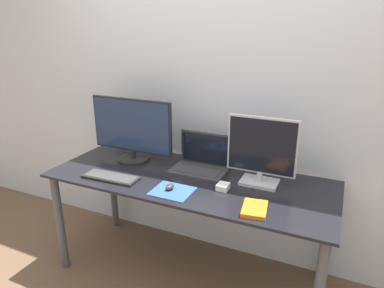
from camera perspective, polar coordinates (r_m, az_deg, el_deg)
name	(u,v)px	position (r m, az deg, el deg)	size (l,w,h in m)	color
wall_back	(214,95)	(2.52, 3.69, 8.09)	(7.00, 0.05, 2.50)	silver
desk	(189,193)	(2.33, -0.53, -8.25)	(1.89, 0.75, 0.77)	black
monitor_left	(132,130)	(2.53, -10.01, 2.32)	(0.65, 0.24, 0.47)	black
monitor_right	(262,151)	(2.16, 11.51, -1.21)	(0.43, 0.16, 0.44)	#B2B2B7
laptop	(201,161)	(2.38, 1.56, -2.93)	(0.38, 0.25, 0.25)	#333338
keyboard	(111,177)	(2.33, -13.35, -5.39)	(0.39, 0.16, 0.02)	black
mousepad	(172,191)	(2.11, -3.29, -7.85)	(0.24, 0.21, 0.00)	#2D519E
mouse	(170,187)	(2.12, -3.71, -7.12)	(0.04, 0.07, 0.04)	#333333
book	(255,209)	(1.93, 10.39, -10.58)	(0.16, 0.21, 0.02)	orange
power_brick	(223,187)	(2.13, 5.20, -7.09)	(0.07, 0.08, 0.04)	white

